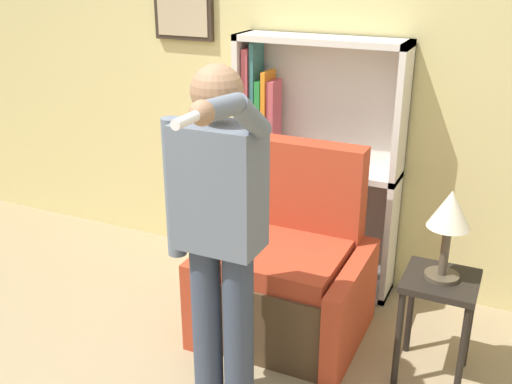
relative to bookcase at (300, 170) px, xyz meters
name	(u,v)px	position (x,y,z in m)	size (l,w,h in m)	color
wall_back	(303,78)	(-0.05, 0.16, 0.59)	(8.00, 0.11, 2.80)	#DBCC84
bookcase	(300,170)	(0.00, 0.00, 0.00)	(1.11, 0.28, 1.71)	silver
armchair	(288,275)	(0.18, -0.65, -0.44)	(0.94, 0.81, 1.14)	#4C3823
person_standing	(219,229)	(0.14, -1.43, 0.19)	(0.54, 0.78, 1.76)	#384256
side_table	(439,299)	(1.07, -0.73, -0.33)	(0.38, 0.38, 0.61)	black
table_lamp	(449,216)	(1.07, -0.73, 0.15)	(0.22, 0.22, 0.49)	#4C4233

